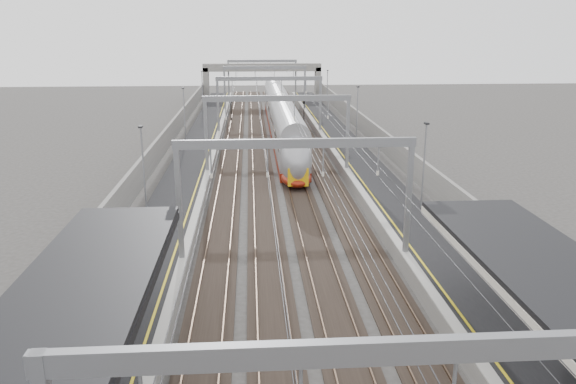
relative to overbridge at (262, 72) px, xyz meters
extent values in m
cube|color=black|center=(-8.00, -55.00, -4.81)|extent=(4.00, 120.00, 1.00)
cube|color=black|center=(8.00, -55.00, -4.81)|extent=(4.00, 120.00, 1.00)
cube|color=black|center=(-4.50, -55.00, -5.27)|extent=(2.40, 140.00, 0.08)
cube|color=brown|center=(-5.22, -55.00, -5.18)|extent=(0.07, 140.00, 0.14)
cube|color=brown|center=(-3.78, -55.00, -5.18)|extent=(0.07, 140.00, 0.14)
cube|color=black|center=(-1.50, -55.00, -5.27)|extent=(2.40, 140.00, 0.08)
cube|color=brown|center=(-2.22, -55.00, -5.18)|extent=(0.07, 140.00, 0.14)
cube|color=brown|center=(-0.78, -55.00, -5.18)|extent=(0.07, 140.00, 0.14)
cube|color=black|center=(1.50, -55.00, -5.27)|extent=(2.40, 140.00, 0.08)
cube|color=brown|center=(0.78, -55.00, -5.18)|extent=(0.07, 140.00, 0.14)
cube|color=brown|center=(2.22, -55.00, -5.18)|extent=(0.07, 140.00, 0.14)
cube|color=black|center=(4.50, -55.00, -5.27)|extent=(2.40, 140.00, 0.08)
cube|color=brown|center=(3.78, -55.00, -5.18)|extent=(0.07, 140.00, 0.14)
cube|color=brown|center=(5.22, -55.00, -5.18)|extent=(0.07, 140.00, 0.14)
cube|color=gray|center=(0.00, -98.00, 2.04)|extent=(13.00, 0.25, 0.50)
cube|color=gray|center=(-6.30, -78.00, -1.01)|extent=(0.28, 0.28, 6.60)
cube|color=gray|center=(6.30, -78.00, -1.01)|extent=(0.28, 0.28, 6.60)
cube|color=gray|center=(0.00, -78.00, 2.04)|extent=(13.00, 0.25, 0.50)
cube|color=gray|center=(-6.30, -58.00, -1.01)|extent=(0.28, 0.28, 6.60)
cube|color=gray|center=(6.30, -58.00, -1.01)|extent=(0.28, 0.28, 6.60)
cube|color=gray|center=(0.00, -58.00, 2.04)|extent=(13.00, 0.25, 0.50)
cube|color=gray|center=(-6.30, -38.00, -1.01)|extent=(0.28, 0.28, 6.60)
cube|color=gray|center=(6.30, -38.00, -1.01)|extent=(0.28, 0.28, 6.60)
cube|color=gray|center=(0.00, -38.00, 2.04)|extent=(13.00, 0.25, 0.50)
cube|color=gray|center=(-6.30, -18.00, -1.01)|extent=(0.28, 0.28, 6.60)
cube|color=gray|center=(6.30, -18.00, -1.01)|extent=(0.28, 0.28, 6.60)
cube|color=gray|center=(0.00, -18.00, 2.04)|extent=(13.00, 0.25, 0.50)
cube|color=gray|center=(-6.30, 0.00, -1.01)|extent=(0.28, 0.28, 6.60)
cube|color=gray|center=(6.30, 0.00, -1.01)|extent=(0.28, 0.28, 6.60)
cube|color=gray|center=(0.00, 0.00, 2.04)|extent=(13.00, 0.25, 0.50)
cylinder|color=#262628|center=(-4.50, -50.00, 0.19)|extent=(0.03, 140.00, 0.03)
cylinder|color=#262628|center=(-1.50, -50.00, 0.19)|extent=(0.03, 140.00, 0.03)
cylinder|color=#262628|center=(1.50, -50.00, 0.19)|extent=(0.03, 140.00, 0.03)
cylinder|color=#262628|center=(4.50, -50.00, 0.19)|extent=(0.03, 140.00, 0.03)
cylinder|color=black|center=(-9.70, -86.00, -2.31)|extent=(0.20, 0.20, 4.00)
cylinder|color=black|center=(9.70, -86.00, -2.31)|extent=(0.20, 0.20, 4.00)
cube|color=slate|center=(0.00, 0.00, 0.89)|extent=(22.00, 2.20, 1.40)
cube|color=slate|center=(-10.50, 0.00, -2.21)|extent=(1.00, 2.20, 6.20)
cube|color=slate|center=(10.50, 0.00, -2.21)|extent=(1.00, 2.20, 6.20)
cube|color=slate|center=(-11.20, -55.00, -3.71)|extent=(0.30, 120.00, 3.20)
cube|color=slate|center=(11.20, -55.00, -3.71)|extent=(0.30, 120.00, 3.20)
cube|color=maroon|center=(1.50, -48.17, -4.70)|extent=(2.76, 23.51, 0.82)
cube|color=#949499|center=(1.50, -48.17, -2.76)|extent=(2.76, 23.51, 3.07)
cube|color=black|center=(1.50, -56.40, -5.03)|extent=(2.04, 2.45, 0.51)
cube|color=maroon|center=(1.50, -24.26, -4.70)|extent=(2.76, 23.51, 0.82)
cube|color=#949499|center=(1.50, -24.26, -2.76)|extent=(2.76, 23.51, 3.07)
cube|color=black|center=(1.50, -32.49, -5.03)|extent=(2.04, 2.45, 0.51)
ellipsoid|color=#949499|center=(1.50, -60.13, -3.07)|extent=(2.76, 5.31, 4.29)
cube|color=#E5AA0C|center=(1.50, -62.33, -3.99)|extent=(1.74, 0.12, 1.53)
cube|color=black|center=(1.50, -61.87, -2.45)|extent=(1.64, 0.59, 0.96)
cylinder|color=black|center=(9.33, -89.98, -4.11)|extent=(0.06, 0.06, 0.40)
cylinder|color=black|center=(-5.20, -24.10, -3.81)|extent=(0.12, 0.12, 3.00)
cube|color=black|center=(-5.20, -24.10, -2.21)|extent=(0.32, 0.22, 0.75)
sphere|color=#0CE526|center=(-5.20, -24.23, -2.06)|extent=(0.16, 0.16, 0.16)
cylinder|color=black|center=(3.20, -26.13, -3.81)|extent=(0.12, 0.12, 3.00)
cube|color=black|center=(3.20, -26.13, -2.21)|extent=(0.32, 0.22, 0.75)
sphere|color=#0CE526|center=(3.20, -26.26, -2.06)|extent=(0.16, 0.16, 0.16)
cylinder|color=black|center=(5.40, -26.28, -3.81)|extent=(0.12, 0.12, 3.00)
cube|color=black|center=(5.40, -26.28, -2.21)|extent=(0.32, 0.22, 0.75)
sphere|color=red|center=(5.40, -26.41, -2.06)|extent=(0.16, 0.16, 0.16)
camera|label=1|loc=(-2.36, -107.19, 7.91)|focal=35.00mm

